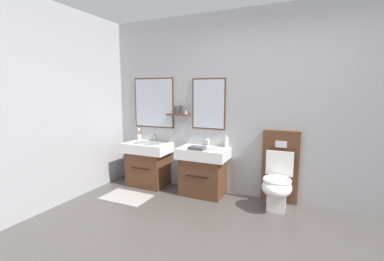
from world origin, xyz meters
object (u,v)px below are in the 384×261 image
at_px(vanity_sink_left, 149,163).
at_px(vanity_sink_right, 203,170).
at_px(folded_hand_towel, 197,148).
at_px(soap_dispenser, 227,142).
at_px(toilet, 278,179).
at_px(toothbrush_cup, 139,137).

xyz_separation_m(vanity_sink_left, vanity_sink_right, (0.96, 0.00, 0.00)).
height_order(vanity_sink_left, folded_hand_towel, folded_hand_towel).
bearing_deg(folded_hand_towel, soap_dispenser, 43.05).
distance_m(vanity_sink_right, toilet, 1.06).
distance_m(vanity_sink_right, folded_hand_towel, 0.38).
distance_m(toilet, toothbrush_cup, 2.35).
xyz_separation_m(toothbrush_cup, soap_dispenser, (1.54, 0.01, 0.02)).
distance_m(toothbrush_cup, folded_hand_towel, 1.25).
bearing_deg(vanity_sink_right, toothbrush_cup, 172.59).
bearing_deg(vanity_sink_left, folded_hand_towel, -8.69).
relative_size(vanity_sink_right, toilet, 0.73).
relative_size(vanity_sink_left, folded_hand_towel, 3.32).
height_order(vanity_sink_left, soap_dispenser, soap_dispenser).
distance_m(vanity_sink_left, toilet, 2.02).
bearing_deg(toilet, folded_hand_towel, -172.63).
distance_m(vanity_sink_left, vanity_sink_right, 0.96).
height_order(toilet, toothbrush_cup, toilet).
xyz_separation_m(vanity_sink_right, soap_dispenser, (0.30, 0.17, 0.41)).
relative_size(toothbrush_cup, soap_dispenser, 1.10).
bearing_deg(toilet, vanity_sink_left, -179.96).
relative_size(toilet, toothbrush_cup, 4.91).
height_order(toothbrush_cup, folded_hand_towel, toothbrush_cup).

